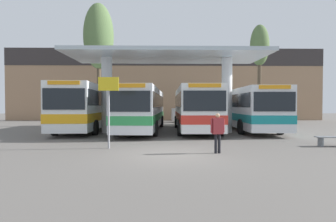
{
  "coord_description": "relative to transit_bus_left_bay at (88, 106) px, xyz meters",
  "views": [
    {
      "loc": [
        -0.26,
        -10.25,
        1.94
      ],
      "look_at": [
        0.0,
        4.4,
        1.6
      ],
      "focal_mm": 28.0,
      "sensor_mm": 36.0,
      "label": 1
    }
  ],
  "objects": [
    {
      "name": "transit_bus_right_bay",
      "position": [
        8.08,
        -0.53,
        -0.09
      ],
      "size": [
        2.94,
        10.14,
        3.16
      ],
      "rotation": [
        0.0,
        0.0,
        3.13
      ],
      "color": "white",
      "rests_on": "ground_plane"
    },
    {
      "name": "ground_plane",
      "position": [
        5.99,
        -9.68,
        -1.85
      ],
      "size": [
        100.0,
        100.0,
        0.0
      ],
      "primitive_type": "plane",
      "color": "#605B56"
    },
    {
      "name": "station_canopy",
      "position": [
        5.99,
        -1.68,
        2.82
      ],
      "size": [
        13.36,
        5.23,
        5.46
      ],
      "color": "silver",
      "rests_on": "ground_plane"
    },
    {
      "name": "poplar_tree_behind_right",
      "position": [
        -0.2,
        4.26,
        6.29
      ],
      "size": [
        2.72,
        2.72,
        11.23
      ],
      "color": "#473A2B",
      "rests_on": "ground_plane"
    },
    {
      "name": "poplar_tree_behind_left",
      "position": [
        15.11,
        5.54,
        5.66
      ],
      "size": [
        1.81,
        1.81,
        9.76
      ],
      "color": "#473A2B",
      "rests_on": "ground_plane"
    },
    {
      "name": "townhouse_backdrop",
      "position": [
        5.99,
        13.27,
        3.43
      ],
      "size": [
        40.0,
        0.58,
        9.05
      ],
      "color": "#9E7A5B",
      "rests_on": "ground_plane"
    },
    {
      "name": "parked_car_street",
      "position": [
        8.86,
        9.37,
        -0.78
      ],
      "size": [
        4.47,
        2.13,
        2.2
      ],
      "rotation": [
        0.0,
        0.0,
        0.04
      ],
      "color": "silver",
      "rests_on": "ground_plane"
    },
    {
      "name": "transit_bus_center_bay",
      "position": [
        4.2,
        -0.01,
        -0.11
      ],
      "size": [
        3.08,
        12.16,
        3.11
      ],
      "rotation": [
        0.0,
        0.0,
        3.09
      ],
      "color": "silver",
      "rests_on": "ground_plane"
    },
    {
      "name": "pedestrian_waiting",
      "position": [
        7.9,
        -9.51,
        -0.87
      ],
      "size": [
        0.59,
        0.31,
        1.6
      ],
      "rotation": [
        0.0,
        0.0,
        0.19
      ],
      "color": "black",
      "rests_on": "ground_plane"
    },
    {
      "name": "transit_bus_left_bay",
      "position": [
        0.0,
        0.0,
        0.0
      ],
      "size": [
        3.02,
        10.47,
        3.33
      ],
      "rotation": [
        0.0,
        0.0,
        3.17
      ],
      "color": "white",
      "rests_on": "ground_plane"
    },
    {
      "name": "info_sign_platform",
      "position": [
        3.3,
        -8.27,
        0.4
      ],
      "size": [
        0.9,
        0.09,
        3.17
      ],
      "color": "gray",
      "rests_on": "ground_plane"
    },
    {
      "name": "transit_bus_far_right_bay",
      "position": [
        12.22,
        0.79,
        -0.11
      ],
      "size": [
        3.08,
        12.11,
        3.1
      ],
      "rotation": [
        0.0,
        0.0,
        3.11
      ],
      "color": "silver",
      "rests_on": "ground_plane"
    }
  ]
}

